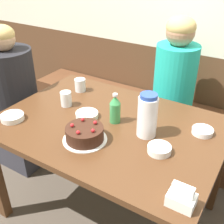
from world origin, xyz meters
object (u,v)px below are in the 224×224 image
object	(u,v)px
bench_seat	(159,128)
napkin_holder	(182,198)
person_grey_tee	(172,101)
birthday_cake	(85,134)
soju_bottle	(115,109)
water_pitcher	(147,116)
glass_tumbler_short	(66,99)
bowl_side_dish	(12,117)
glass_water_tall	(80,85)
bowl_sauce_shallow	(87,115)
bowl_soup_white	(203,131)
bowl_rice_small	(159,149)
person_pale_blue_shirt	(15,103)

from	to	relation	value
bench_seat	napkin_holder	bearing A→B (deg)	-64.45
bench_seat	napkin_holder	distance (m)	1.42
person_grey_tee	birthday_cake	bearing A→B (deg)	-9.09
bench_seat	soju_bottle	distance (m)	0.99
water_pitcher	glass_tumbler_short	bearing A→B (deg)	177.43
water_pitcher	bowl_side_dish	size ratio (longest dim) A/B	1.81
water_pitcher	napkin_holder	size ratio (longest dim) A/B	2.27
water_pitcher	glass_water_tall	distance (m)	0.69
bench_seat	bowl_sauce_shallow	world-z (taller)	bowl_sauce_shallow
bowl_soup_white	glass_tumbler_short	xyz separation A→B (m)	(-0.85, -0.15, 0.03)
bowl_rice_small	glass_tumbler_short	xyz separation A→B (m)	(-0.71, 0.13, 0.03)
water_pitcher	person_grey_tee	bearing A→B (deg)	98.65
birthday_cake	person_grey_tee	world-z (taller)	person_grey_tee
birthday_cake	person_pale_blue_shirt	xyz separation A→B (m)	(-0.89, 0.27, -0.20)
soju_bottle	bowl_soup_white	world-z (taller)	soju_bottle
bowl_rice_small	glass_water_tall	world-z (taller)	glass_water_tall
soju_bottle	bowl_side_dish	distance (m)	0.62
napkin_holder	glass_water_tall	size ratio (longest dim) A/B	1.22
bench_seat	napkin_holder	world-z (taller)	napkin_holder
napkin_holder	bowl_side_dish	bearing A→B (deg)	175.13
bench_seat	bowl_rice_small	world-z (taller)	bowl_rice_small
glass_tumbler_short	soju_bottle	bearing A→B (deg)	-0.48
glass_tumbler_short	person_grey_tee	size ratio (longest dim) A/B	0.08
bowl_soup_white	person_grey_tee	distance (m)	0.67
water_pitcher	napkin_holder	xyz separation A→B (m)	(0.33, -0.37, -0.08)
bowl_rice_small	person_pale_blue_shirt	bearing A→B (deg)	172.80
bench_seat	bowl_soup_white	world-z (taller)	bowl_soup_white
water_pitcher	bowl_sauce_shallow	xyz separation A→B (m)	(-0.39, -0.02, -0.11)
bowl_sauce_shallow	glass_water_tall	xyz separation A→B (m)	(-0.26, 0.27, 0.03)
bench_seat	bowl_soup_white	size ratio (longest dim) A/B	21.70
bowl_side_dish	bowl_sauce_shallow	world-z (taller)	same
bowl_sauce_shallow	person_pale_blue_shirt	bearing A→B (deg)	174.13
soju_bottle	bowl_side_dish	size ratio (longest dim) A/B	1.34
bowl_sauce_shallow	glass_tumbler_short	xyz separation A→B (m)	(-0.20, 0.05, 0.03)
water_pitcher	person_grey_tee	xyz separation A→B (m)	(-0.11, 0.71, -0.27)
glass_tumbler_short	bowl_soup_white	bearing A→B (deg)	9.92
water_pitcher	glass_tumbler_short	xyz separation A→B (m)	(-0.59, 0.03, -0.07)
glass_tumbler_short	bowl_sauce_shallow	bearing A→B (deg)	-13.74
water_pitcher	glass_tumbler_short	size ratio (longest dim) A/B	2.59
birthday_cake	napkin_holder	size ratio (longest dim) A/B	2.18
bowl_rice_small	glass_tumbler_short	bearing A→B (deg)	169.51
bench_seat	birthday_cake	distance (m)	1.17
napkin_holder	bowl_soup_white	size ratio (longest dim) A/B	0.94
bowl_side_dish	glass_tumbler_short	world-z (taller)	glass_tumbler_short
bowl_rice_small	bowl_side_dish	distance (m)	0.89
soju_bottle	napkin_holder	size ratio (longest dim) A/B	1.67
glass_water_tall	glass_tumbler_short	world-z (taller)	glass_tumbler_short
bench_seat	bowl_side_dish	bearing A→B (deg)	-115.11
bowl_soup_white	bowl_side_dish	size ratio (longest dim) A/B	0.85
bench_seat	glass_tumbler_short	distance (m)	1.02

